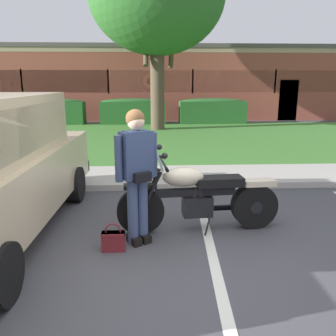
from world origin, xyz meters
TOP-DOWN VIEW (x-y plane):
  - ground_plane at (0.00, 0.00)m, footprint 140.00×140.00m
  - curb_strip at (0.00, 2.76)m, footprint 60.00×0.20m
  - concrete_walk at (0.00, 3.61)m, footprint 60.00×1.50m
  - grass_lawn at (0.00, 8.78)m, footprint 60.00×8.84m
  - stall_stripe_1 at (0.52, 0.20)m, footprint 0.39×4.40m
  - motorcycle at (0.52, 0.80)m, footprint 2.24×0.82m
  - rider_person at (-0.38, 0.46)m, footprint 0.51×0.40m
  - handbag at (-0.68, 0.23)m, footprint 0.28×0.13m
  - hedge_left at (-4.83, 13.20)m, footprint 3.01×0.90m
  - hedge_center_left at (-1.03, 13.20)m, footprint 3.06×0.90m
  - hedge_center_right at (2.78, 13.20)m, footprint 3.17×0.90m
  - brick_building at (1.98, 19.58)m, footprint 25.49×10.01m

SIDE VIEW (x-z plane):
  - ground_plane at x=0.00m, z-range 0.00..0.00m
  - stall_stripe_1 at x=0.52m, z-range 0.00..0.01m
  - grass_lawn at x=0.00m, z-range 0.00..0.06m
  - concrete_walk at x=0.00m, z-range 0.00..0.08m
  - curb_strip at x=0.00m, z-range 0.00..0.12m
  - handbag at x=-0.68m, z-range -0.04..0.32m
  - motorcycle at x=0.52m, z-range -0.14..1.12m
  - hedge_center_right at x=2.78m, z-range 0.03..1.27m
  - hedge_left at x=-4.83m, z-range 0.03..1.27m
  - hedge_center_left at x=-1.03m, z-range 0.03..1.27m
  - rider_person at x=-0.38m, z-range 0.14..1.84m
  - brick_building at x=1.98m, z-range 0.00..3.87m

